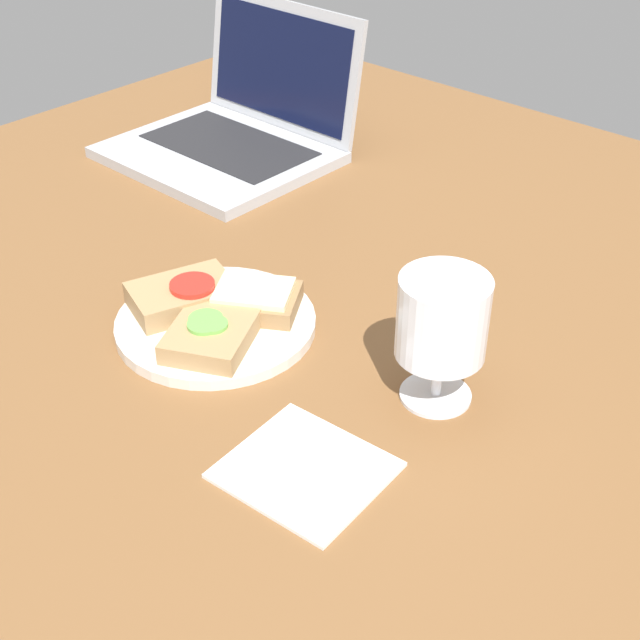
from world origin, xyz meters
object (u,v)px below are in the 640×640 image
(sandwich_with_cucumber, at_px, (207,334))
(laptop, at_px, (237,128))
(wine_glass, at_px, (442,324))
(napkin, at_px, (305,470))
(sandwich_with_tomato, at_px, (183,295))
(sandwich_with_cheese, at_px, (254,299))
(plate, at_px, (216,323))

(sandwich_with_cucumber, distance_m, laptop, 0.50)
(wine_glass, bearing_deg, napkin, -98.09)
(sandwich_with_tomato, distance_m, napkin, 0.28)
(sandwich_with_cucumber, distance_m, wine_glass, 0.24)
(sandwich_with_cucumber, distance_m, sandwich_with_cheese, 0.08)
(sandwich_with_cucumber, relative_size, wine_glass, 0.88)
(sandwich_with_cucumber, height_order, sandwich_with_cheese, same)
(sandwich_with_tomato, relative_size, napkin, 0.96)
(sandwich_with_cheese, bearing_deg, plate, -112.26)
(plate, relative_size, sandwich_with_tomato, 1.68)
(napkin, bearing_deg, sandwich_with_cheese, 145.97)
(sandwich_with_tomato, distance_m, laptop, 0.44)
(plate, xyz_separation_m, wine_glass, (0.24, 0.06, 0.08))
(plate, xyz_separation_m, sandwich_with_cucumber, (0.03, -0.04, 0.02))
(plate, height_order, wine_glass, wine_glass)
(plate, distance_m, napkin, 0.24)
(sandwich_with_cucumber, height_order, napkin, sandwich_with_cucumber)
(laptop, relative_size, napkin, 2.29)
(sandwich_with_tomato, relative_size, wine_glass, 0.96)
(sandwich_with_tomato, height_order, wine_glass, wine_glass)
(wine_glass, relative_size, napkin, 1.00)
(sandwich_with_cucumber, height_order, laptop, laptop)
(wine_glass, height_order, napkin, wine_glass)
(wine_glass, relative_size, laptop, 0.44)
(sandwich_with_tomato, xyz_separation_m, laptop, (-0.27, 0.34, 0.01))
(wine_glass, xyz_separation_m, napkin, (-0.02, -0.16, -0.08))
(sandwich_with_tomato, bearing_deg, wine_glass, 13.87)
(sandwich_with_cheese, bearing_deg, sandwich_with_tomato, -142.12)
(plate, distance_m, sandwich_with_cheese, 0.05)
(wine_glass, distance_m, laptop, 0.62)
(sandwich_with_cheese, xyz_separation_m, napkin, (0.20, -0.14, -0.02))
(plate, relative_size, wine_glass, 1.61)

